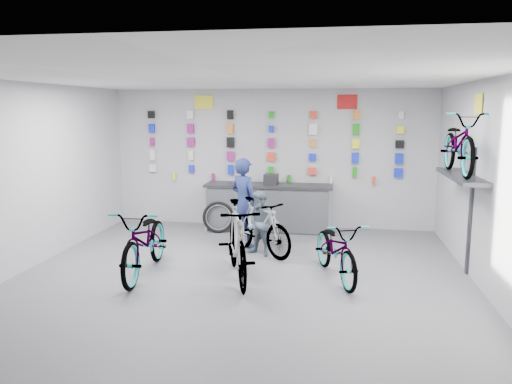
% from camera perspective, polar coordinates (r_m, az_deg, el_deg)
% --- Properties ---
extents(floor, '(8.00, 8.00, 0.00)m').
position_cam_1_polar(floor, '(7.40, -2.32, -10.86)').
color(floor, '#55545A').
rests_on(floor, ground).
extents(ceiling, '(8.00, 8.00, 0.00)m').
position_cam_1_polar(ceiling, '(6.96, -2.49, 13.00)').
color(ceiling, white).
rests_on(ceiling, wall_back).
extents(wall_back, '(7.00, 0.00, 7.00)m').
position_cam_1_polar(wall_back, '(10.94, 1.77, 3.84)').
color(wall_back, '#ACACAE').
rests_on(wall_back, floor).
extents(wall_front, '(7.00, 0.00, 7.00)m').
position_cam_1_polar(wall_front, '(3.30, -16.53, -9.78)').
color(wall_front, '#ACACAE').
rests_on(wall_front, floor).
extents(wall_left, '(0.00, 8.00, 8.00)m').
position_cam_1_polar(wall_left, '(8.44, -26.37, 1.19)').
color(wall_left, '#ACACAE').
rests_on(wall_left, floor).
extents(wall_right, '(0.00, 8.00, 8.00)m').
position_cam_1_polar(wall_right, '(7.20, 26.04, -0.04)').
color(wall_right, '#ACACAE').
rests_on(wall_right, floor).
extents(counter, '(2.70, 0.66, 1.00)m').
position_cam_1_polar(counter, '(10.64, 1.43, -1.84)').
color(counter, black).
rests_on(counter, floor).
extents(merch_wall, '(5.57, 0.08, 1.55)m').
position_cam_1_polar(merch_wall, '(10.84, 2.06, 5.29)').
color(merch_wall, silver).
rests_on(merch_wall, wall_back).
extents(wall_bracket, '(0.39, 1.90, 2.00)m').
position_cam_1_polar(wall_bracket, '(8.31, 22.52, 1.09)').
color(wall_bracket, '#333338').
rests_on(wall_bracket, wall_right).
extents(sign_left, '(0.42, 0.02, 0.30)m').
position_cam_1_polar(sign_left, '(11.16, -5.99, 10.17)').
color(sign_left, yellow).
rests_on(sign_left, wall_back).
extents(sign_right, '(0.42, 0.02, 0.30)m').
position_cam_1_polar(sign_right, '(10.79, 10.39, 10.10)').
color(sign_right, red).
rests_on(sign_right, wall_back).
extents(sign_side, '(0.02, 0.40, 0.30)m').
position_cam_1_polar(sign_side, '(8.27, 24.08, 9.21)').
color(sign_side, yellow).
rests_on(sign_side, wall_right).
extents(bike_left, '(0.89, 2.13, 1.09)m').
position_cam_1_polar(bike_left, '(7.99, -12.51, -5.44)').
color(bike_left, gray).
rests_on(bike_left, floor).
extents(bike_center, '(1.13, 2.06, 1.19)m').
position_cam_1_polar(bike_center, '(7.55, -2.15, -5.71)').
color(bike_center, gray).
rests_on(bike_center, floor).
extents(bike_right, '(1.16, 1.89, 0.94)m').
position_cam_1_polar(bike_right, '(7.73, 9.18, -6.44)').
color(bike_right, gray).
rests_on(bike_right, floor).
extents(bike_service, '(1.56, 1.47, 1.00)m').
position_cam_1_polar(bike_service, '(8.90, 0.40, -3.97)').
color(bike_service, gray).
rests_on(bike_service, floor).
extents(bike_wall, '(0.63, 1.80, 0.95)m').
position_cam_1_polar(bike_wall, '(8.23, 22.25, 5.16)').
color(bike_wall, gray).
rests_on(bike_wall, wall_bracket).
extents(clerk, '(0.73, 0.67, 1.68)m').
position_cam_1_polar(clerk, '(9.35, -1.37, -1.21)').
color(clerk, '#19224F').
rests_on(clerk, floor).
extents(customer, '(0.70, 0.65, 1.16)m').
position_cam_1_polar(customer, '(8.80, 0.49, -3.63)').
color(customer, slate).
rests_on(customer, floor).
extents(spare_wheel, '(0.68, 0.27, 0.67)m').
position_cam_1_polar(spare_wheel, '(10.50, -4.33, -2.90)').
color(spare_wheel, black).
rests_on(spare_wheel, floor).
extents(register, '(0.30, 0.31, 0.22)m').
position_cam_1_polar(register, '(10.54, 1.74, 1.49)').
color(register, black).
rests_on(register, counter).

